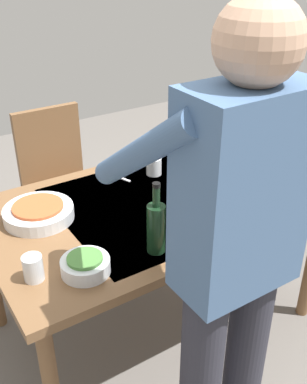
# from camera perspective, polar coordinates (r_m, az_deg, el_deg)

# --- Properties ---
(ground_plane) EXTENTS (6.00, 6.00, 0.00)m
(ground_plane) POSITION_cam_1_polar(r_m,az_deg,el_deg) (2.55, -0.00, -15.28)
(ground_plane) COLOR #66605B
(dining_table) EXTENTS (1.54, 0.95, 0.72)m
(dining_table) POSITION_cam_1_polar(r_m,az_deg,el_deg) (2.15, -0.00, -2.78)
(dining_table) COLOR brown
(dining_table) RESTS_ON ground_plane
(chair_near) EXTENTS (0.40, 0.40, 0.91)m
(chair_near) POSITION_cam_1_polar(r_m,az_deg,el_deg) (2.83, -11.79, 2.11)
(chair_near) COLOR #523019
(chair_near) RESTS_ON ground_plane
(person_server) EXTENTS (0.42, 0.61, 1.69)m
(person_server) POSITION_cam_1_polar(r_m,az_deg,el_deg) (1.39, 9.62, -7.64)
(person_server) COLOR #2D2D38
(person_server) RESTS_ON ground_plane
(wine_bottle) EXTENTS (0.07, 0.07, 0.30)m
(wine_bottle) POSITION_cam_1_polar(r_m,az_deg,el_deg) (1.73, 0.33, -4.32)
(wine_bottle) COLOR black
(wine_bottle) RESTS_ON dining_table
(wine_glass_left) EXTENTS (0.07, 0.07, 0.15)m
(wine_glass_left) POSITION_cam_1_polar(r_m,az_deg,el_deg) (1.81, 7.66, -3.21)
(wine_glass_left) COLOR white
(wine_glass_left) RESTS_ON dining_table
(water_cup_near_left) EXTENTS (0.07, 0.07, 0.10)m
(water_cup_near_left) POSITION_cam_1_polar(r_m,az_deg,el_deg) (2.19, 4.29, 1.36)
(water_cup_near_left) COLOR silver
(water_cup_near_left) RESTS_ON dining_table
(water_cup_near_right) EXTENTS (0.07, 0.07, 0.09)m
(water_cup_near_right) POSITION_cam_1_polar(r_m,az_deg,el_deg) (2.67, 8.41, 6.31)
(water_cup_near_right) COLOR silver
(water_cup_near_right) RESTS_ON dining_table
(water_cup_far_left) EXTENTS (0.07, 0.07, 0.10)m
(water_cup_far_left) POSITION_cam_1_polar(r_m,az_deg,el_deg) (1.69, -14.72, -9.12)
(water_cup_far_left) COLOR silver
(water_cup_far_left) RESTS_ON dining_table
(water_cup_far_right) EXTENTS (0.08, 0.08, 0.09)m
(water_cup_far_right) POSITION_cam_1_polar(r_m,az_deg,el_deg) (2.34, 0.05, 3.22)
(water_cup_far_right) COLOR silver
(water_cup_far_right) RESTS_ON dining_table
(serving_bowl_pasta) EXTENTS (0.30, 0.30, 0.07)m
(serving_bowl_pasta) POSITION_cam_1_polar(r_m,az_deg,el_deg) (2.03, -14.08, -2.45)
(serving_bowl_pasta) COLOR silver
(serving_bowl_pasta) RESTS_ON dining_table
(side_bowl_salad) EXTENTS (0.18, 0.18, 0.07)m
(side_bowl_salad) POSITION_cam_1_polar(r_m,az_deg,el_deg) (1.69, -8.46, -8.92)
(side_bowl_salad) COLOR silver
(side_bowl_salad) RESTS_ON dining_table
(dinner_plate_near) EXTENTS (0.23, 0.23, 0.01)m
(dinner_plate_near) POSITION_cam_1_polar(r_m,az_deg,el_deg) (2.17, 11.19, -0.79)
(dinner_plate_near) COLOR silver
(dinner_plate_near) RESTS_ON dining_table
(table_knife) EXTENTS (0.08, 0.19, 0.00)m
(table_knife) POSITION_cam_1_polar(r_m,az_deg,el_deg) (2.34, -4.81, 2.03)
(table_knife) COLOR silver
(table_knife) RESTS_ON dining_table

